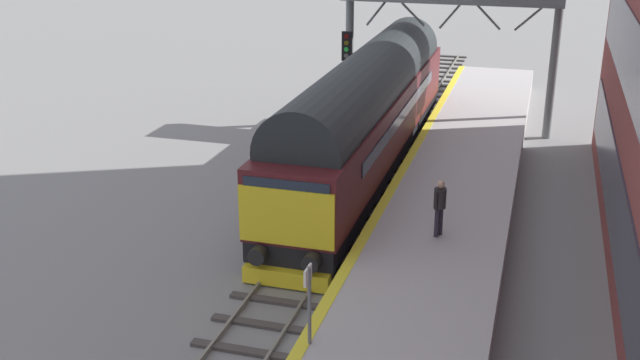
{
  "coord_description": "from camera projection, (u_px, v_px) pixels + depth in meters",
  "views": [
    {
      "loc": [
        6.1,
        -20.84,
        10.01
      ],
      "look_at": [
        0.2,
        -0.78,
        2.21
      ],
      "focal_mm": 43.23,
      "sensor_mm": 36.0,
      "label": 1
    }
  ],
  "objects": [
    {
      "name": "ground_plane",
      "position": [
        321.0,
        238.0,
        23.84
      ],
      "size": [
        140.0,
        140.0,
        0.0
      ],
      "primitive_type": "plane",
      "color": "gray",
      "rests_on": "ground"
    },
    {
      "name": "track_main",
      "position": [
        321.0,
        236.0,
        23.82
      ],
      "size": [
        2.5,
        60.0,
        0.15
      ],
      "color": "slate",
      "rests_on": "ground"
    },
    {
      "name": "station_platform",
      "position": [
        438.0,
        237.0,
        22.71
      ],
      "size": [
        4.0,
        44.0,
        1.01
      ],
      "color": "#B1ADAA",
      "rests_on": "ground"
    },
    {
      "name": "diesel_locomotive",
      "position": [
        367.0,
        110.0,
        28.45
      ],
      "size": [
        2.74,
        19.12,
        4.68
      ],
      "color": "black",
      "rests_on": "ground"
    },
    {
      "name": "signal_post_mid",
      "position": [
        347.0,
        67.0,
        33.52
      ],
      "size": [
        0.44,
        0.22,
        4.47
      ],
      "color": "gray",
      "rests_on": "ground"
    },
    {
      "name": "platform_number_sign",
      "position": [
        309.0,
        293.0,
        16.0
      ],
      "size": [
        0.1,
        0.44,
        1.8
      ],
      "color": "slate",
      "rests_on": "station_platform"
    },
    {
      "name": "waiting_passenger",
      "position": [
        440.0,
        203.0,
        21.26
      ],
      "size": [
        0.45,
        0.47,
        1.64
      ],
      "rotation": [
        0.0,
        0.0,
        1.15
      ],
      "color": "#2A2735",
      "rests_on": "station_platform"
    },
    {
      "name": "overhead_footbridge",
      "position": [
        451.0,
        6.0,
        32.87
      ],
      "size": [
        9.3,
        2.0,
        6.19
      ],
      "color": "slate",
      "rests_on": "ground"
    }
  ]
}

